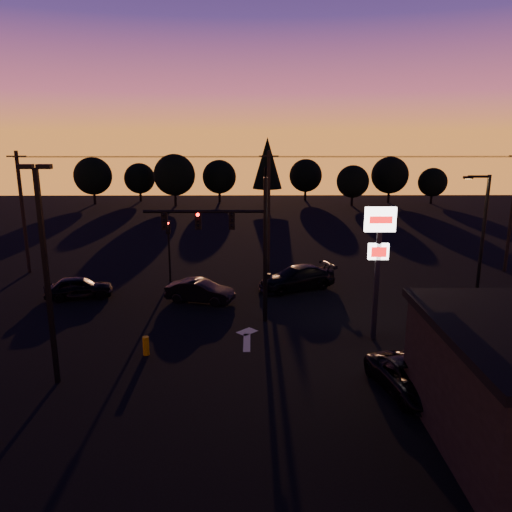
{
  "coord_description": "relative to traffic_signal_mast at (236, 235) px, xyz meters",
  "views": [
    {
      "loc": [
        0.75,
        -22.3,
        10.38
      ],
      "look_at": [
        1.0,
        5.0,
        3.5
      ],
      "focal_mm": 35.0,
      "sensor_mm": 36.0,
      "label": 1
    }
  ],
  "objects": [
    {
      "name": "tree_4",
      "position": [
        3.1,
        45.01,
        0.99
      ],
      "size": [
        4.18,
        4.18,
        9.5
      ],
      "color": "black",
      "rests_on": "ground"
    },
    {
      "name": "tree_6",
      "position": [
        15.1,
        44.01,
        -1.5
      ],
      "size": [
        4.54,
        4.54,
        5.71
      ],
      "color": "black",
      "rests_on": "ground"
    },
    {
      "name": "pylon_sign",
      "position": [
        7.1,
        -2.49,
        -0.02
      ],
      "size": [
        1.5,
        0.28,
        6.8
      ],
      "color": "black",
      "rests_on": "ground"
    },
    {
      "name": "tree_2",
      "position": [
        -9.9,
        44.01,
        -0.57
      ],
      "size": [
        5.77,
        5.78,
        7.26
      ],
      "color": "black",
      "rests_on": "ground"
    },
    {
      "name": "streetlight",
      "position": [
        14.01,
        1.51,
        -0.52
      ],
      "size": [
        1.55,
        0.35,
        8.0
      ],
      "color": "black",
      "rests_on": "ground"
    },
    {
      "name": "utility_pole_2",
      "position": [
        20.1,
        10.01,
        -0.34
      ],
      "size": [
        1.4,
        0.26,
        9.0
      ],
      "color": "black",
      "rests_on": "ground"
    },
    {
      "name": "power_wires",
      "position": [
        2.1,
        10.01,
        3.63
      ],
      "size": [
        36.0,
        1.22,
        0.07
      ],
      "color": "black",
      "rests_on": "ground"
    },
    {
      "name": "parking_lot_light",
      "position": [
        -7.4,
        -6.99,
        0.33
      ],
      "size": [
        1.25,
        0.3,
        9.14
      ],
      "color": "black",
      "rests_on": "ground"
    },
    {
      "name": "suv_parked",
      "position": [
        7.2,
        -7.94,
        -4.32
      ],
      "size": [
        3.03,
        4.8,
        1.24
      ],
      "primitive_type": "imported",
      "rotation": [
        0.0,
        0.0,
        0.24
      ],
      "color": "black",
      "rests_on": "ground"
    },
    {
      "name": "tree_8",
      "position": [
        27.1,
        46.01,
        -1.82
      ],
      "size": [
        4.12,
        4.12,
        5.19
      ],
      "color": "black",
      "rests_on": "ground"
    },
    {
      "name": "car_left",
      "position": [
        -10.15,
        4.06,
        -4.23
      ],
      "size": [
        4.41,
        2.53,
        1.41
      ],
      "primitive_type": "imported",
      "rotation": [
        0.0,
        0.0,
        1.79
      ],
      "color": "black",
      "rests_on": "ground"
    },
    {
      "name": "utility_pole_0",
      "position": [
        -15.9,
        10.01,
        -0.34
      ],
      "size": [
        1.4,
        0.26,
        9.0
      ],
      "color": "black",
      "rests_on": "ground"
    },
    {
      "name": "secondary_signal",
      "position": [
        -4.9,
        7.49,
        -2.07
      ],
      "size": [
        0.3,
        0.31,
        4.35
      ],
      "color": "black",
      "rests_on": "ground"
    },
    {
      "name": "tree_5",
      "position": [
        9.1,
        50.01,
        -1.19
      ],
      "size": [
        4.95,
        4.95,
        6.22
      ],
      "color": "black",
      "rests_on": "ground"
    },
    {
      "name": "tree_3",
      "position": [
        -3.9,
        48.01,
        -1.19
      ],
      "size": [
        4.95,
        4.95,
        6.22
      ],
      "color": "black",
      "rests_on": "ground"
    },
    {
      "name": "tree_0",
      "position": [
        -21.9,
        46.01,
        -0.88
      ],
      "size": [
        5.36,
        5.36,
        6.74
      ],
      "color": "black",
      "rests_on": "ground"
    },
    {
      "name": "utility_pole_1",
      "position": [
        2.1,
        10.01,
        -0.34
      ],
      "size": [
        1.4,
        0.26,
        9.0
      ],
      "color": "black",
      "rests_on": "ground"
    },
    {
      "name": "traffic_signal_mast",
      "position": [
        0.0,
        0.0,
        0.0
      ],
      "size": [
        6.79,
        0.52,
        8.58
      ],
      "color": "black",
      "rests_on": "ground"
    },
    {
      "name": "car_mid",
      "position": [
        -2.36,
        3.24,
        -4.24
      ],
      "size": [
        4.47,
        2.56,
        1.39
      ],
      "primitive_type": "imported",
      "rotation": [
        0.0,
        0.0,
        1.3
      ],
      "color": "black",
      "rests_on": "ground"
    },
    {
      "name": "lane_arrow",
      "position": [
        0.6,
        -2.33,
        -4.93
      ],
      "size": [
        1.2,
        3.1,
        0.01
      ],
      "color": "beige",
      "rests_on": "ground"
    },
    {
      "name": "tree_7",
      "position": [
        21.1,
        47.01,
        -0.88
      ],
      "size": [
        5.36,
        5.36,
        6.74
      ],
      "color": "black",
      "rests_on": "ground"
    },
    {
      "name": "car_right",
      "position": [
        3.88,
        5.79,
        -4.16
      ],
      "size": [
        5.74,
        4.14,
        1.54
      ],
      "primitive_type": "imported",
      "rotation": [
        0.0,
        0.0,
        -1.15
      ],
      "color": "black",
      "rests_on": "ground"
    },
    {
      "name": "bollard",
      "position": [
        -4.18,
        -4.33,
        -4.48
      ],
      "size": [
        0.3,
        0.3,
        0.91
      ],
      "primitive_type": "cylinder",
      "color": "#BB7E00",
      "rests_on": "ground"
    },
    {
      "name": "tree_1",
      "position": [
        -15.9,
        49.01,
        -1.5
      ],
      "size": [
        4.54,
        4.54,
        5.71
      ],
      "color": "black",
      "rests_on": "ground"
    },
    {
      "name": "ground",
      "position": [
        0.1,
        -3.99,
        -4.94
      ],
      "size": [
        120.0,
        120.0,
        0.0
      ],
      "primitive_type": "plane",
      "color": "black",
      "rests_on": "ground"
    }
  ]
}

